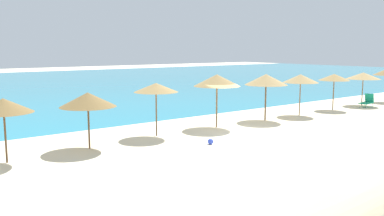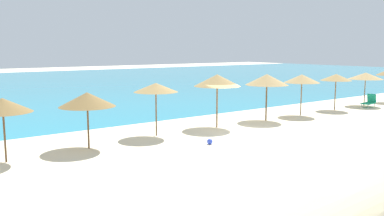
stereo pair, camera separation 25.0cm
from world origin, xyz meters
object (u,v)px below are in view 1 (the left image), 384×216
at_px(beach_umbrella_4, 156,88).
at_px(beach_umbrella_8, 334,77).
at_px(beach_umbrella_2, 3,106).
at_px(beach_umbrella_6, 266,80).
at_px(lounge_chair_0, 367,101).
at_px(beach_ball, 211,141).
at_px(beach_umbrella_5, 217,80).
at_px(beach_umbrella_3, 88,100).
at_px(beach_umbrella_9, 363,76).
at_px(beach_umbrella_7, 301,79).

relative_size(beach_umbrella_4, beach_umbrella_8, 1.04).
bearing_deg(beach_umbrella_2, beach_umbrella_6, 1.52).
bearing_deg(lounge_chair_0, beach_ball, 89.83).
bearing_deg(beach_umbrella_5, beach_umbrella_8, -0.41).
bearing_deg(beach_umbrella_2, beach_umbrella_3, 2.99).
xyz_separation_m(beach_umbrella_9, lounge_chair_0, (-0.61, -0.77, -1.90)).
bearing_deg(beach_umbrella_9, beach_ball, -170.79).
xyz_separation_m(beach_umbrella_2, beach_umbrella_8, (22.64, 0.46, 0.10)).
height_order(beach_umbrella_4, beach_umbrella_9, beach_umbrella_4).
xyz_separation_m(beach_umbrella_6, beach_umbrella_8, (7.33, 0.05, -0.17)).
bearing_deg(beach_umbrella_6, beach_umbrella_4, 178.24).
xyz_separation_m(beach_umbrella_2, beach_umbrella_6, (15.32, 0.41, 0.28)).
bearing_deg(beach_umbrella_6, beach_ball, -157.21).
distance_m(beach_umbrella_2, beach_umbrella_4, 7.45).
relative_size(beach_umbrella_7, lounge_chair_0, 1.95).
bearing_deg(beach_umbrella_7, beach_umbrella_3, -179.26).
bearing_deg(beach_umbrella_5, beach_umbrella_6, -1.96).
distance_m(beach_umbrella_9, lounge_chair_0, 2.14).
bearing_deg(beach_umbrella_7, beach_umbrella_6, 179.56).
distance_m(beach_umbrella_5, beach_umbrella_9, 15.12).
xyz_separation_m(beach_umbrella_2, beach_umbrella_9, (26.52, 0.44, 0.05)).
xyz_separation_m(beach_umbrella_3, beach_umbrella_8, (19.10, 0.27, 0.16)).
distance_m(beach_umbrella_5, lounge_chair_0, 14.71).
height_order(beach_umbrella_4, beach_umbrella_5, beach_umbrella_5).
relative_size(beach_umbrella_9, lounge_chair_0, 1.86).
xyz_separation_m(beach_umbrella_6, beach_umbrella_7, (3.35, -0.03, -0.08)).
relative_size(beach_umbrella_2, beach_umbrella_5, 0.85).
bearing_deg(beach_umbrella_6, beach_umbrella_5, 178.04).
height_order(beach_umbrella_2, beach_umbrella_5, beach_umbrella_5).
bearing_deg(beach_umbrella_4, beach_umbrella_6, -1.76).
bearing_deg(lounge_chair_0, beach_umbrella_2, 82.03).
xyz_separation_m(beach_umbrella_3, beach_umbrella_5, (7.87, 0.36, 0.46)).
height_order(beach_umbrella_4, beach_ball, beach_umbrella_4).
bearing_deg(beach_umbrella_9, beach_umbrella_7, -179.60).
bearing_deg(beach_umbrella_7, beach_ball, -164.32).
bearing_deg(beach_ball, beach_umbrella_3, 150.98).
relative_size(beach_umbrella_5, lounge_chair_0, 2.14).
relative_size(beach_umbrella_2, beach_umbrella_7, 0.93).
relative_size(lounge_chair_0, beach_ball, 5.24).
height_order(beach_umbrella_8, lounge_chair_0, beach_umbrella_8).
relative_size(beach_umbrella_9, beach_ball, 9.73).
bearing_deg(beach_umbrella_9, beach_umbrella_8, 179.65).
bearing_deg(beach_umbrella_3, beach_umbrella_5, 2.58).
relative_size(beach_umbrella_5, beach_umbrella_8, 1.15).
xyz_separation_m(beach_umbrella_2, beach_umbrella_5, (11.41, 0.54, 0.40)).
bearing_deg(lounge_chair_0, beach_umbrella_5, 79.31).
height_order(beach_umbrella_3, beach_umbrella_7, beach_umbrella_7).
xyz_separation_m(beach_umbrella_4, beach_umbrella_6, (7.90, -0.24, 0.06)).
bearing_deg(beach_umbrella_4, beach_umbrella_7, -1.37).
bearing_deg(beach_umbrella_3, beach_umbrella_2, -177.01).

